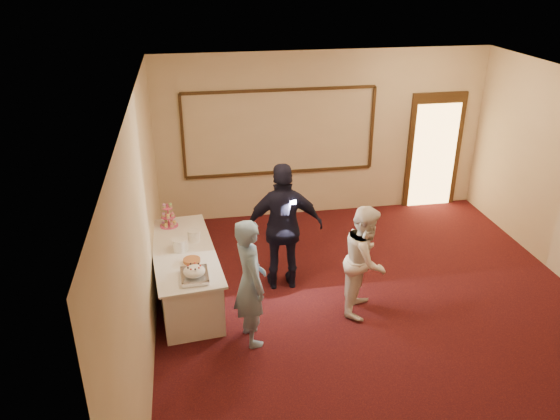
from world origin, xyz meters
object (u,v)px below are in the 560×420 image
object	(u,v)px
pavlova_tray	(194,273)
plate_stack_a	(181,245)
buffet_table	(185,274)
guest	(284,227)
man	(250,282)
tart	(192,261)
cupcake_stand	(168,217)
plate_stack_b	(194,235)
woman	(365,260)

from	to	relation	value
pavlova_tray	plate_stack_a	bearing A→B (deg)	102.25
buffet_table	pavlova_tray	bearing A→B (deg)	-79.95
guest	man	bearing A→B (deg)	64.29
tart	cupcake_stand	bearing A→B (deg)	104.82
pavlova_tray	plate_stack_b	world-z (taller)	pavlova_tray
buffet_table	cupcake_stand	distance (m)	0.97
pavlova_tray	woman	bearing A→B (deg)	1.78
plate_stack_b	tart	bearing A→B (deg)	-94.90
man	buffet_table	bearing A→B (deg)	24.95
pavlova_tray	man	distance (m)	0.73
woman	guest	size ratio (longest dim) A/B	0.81
pavlova_tray	plate_stack_b	size ratio (longest dim) A/B	2.59
buffet_table	plate_stack_a	world-z (taller)	plate_stack_a
plate_stack_a	woman	world-z (taller)	woman
woman	plate_stack_a	bearing A→B (deg)	102.19
man	plate_stack_a	bearing A→B (deg)	25.93
guest	plate_stack_b	bearing A→B (deg)	-5.61
plate_stack_a	woman	xyz separation A→B (m)	(2.41, -0.68, -0.09)
pavlova_tray	plate_stack_b	xyz separation A→B (m)	(0.03, 1.02, 0.00)
pavlova_tray	tart	world-z (taller)	pavlova_tray
tart	woman	world-z (taller)	woman
plate_stack_b	woman	size ratio (longest dim) A/B	0.12
plate_stack_b	man	world-z (taller)	man
pavlova_tray	guest	xyz separation A→B (m)	(1.28, 0.84, 0.11)
buffet_table	pavlova_tray	distance (m)	0.89
cupcake_stand	woman	distance (m)	2.97
tart	woman	size ratio (longest dim) A/B	0.17
tart	woman	bearing A→B (deg)	-8.02
tart	guest	distance (m)	1.39
plate_stack_a	plate_stack_b	bearing A→B (deg)	54.19
woman	plate_stack_b	bearing A→B (deg)	94.83
woman	buffet_table	bearing A→B (deg)	102.05
plate_stack_b	man	bearing A→B (deg)	-64.81
tart	man	bearing A→B (deg)	-46.04
plate_stack_a	plate_stack_b	xyz separation A→B (m)	(0.19, 0.27, -0.01)
tart	man	size ratio (longest dim) A/B	0.16
man	cupcake_stand	bearing A→B (deg)	16.48
woman	cupcake_stand	bearing A→B (deg)	88.27
buffet_table	plate_stack_a	distance (m)	0.47
cupcake_stand	plate_stack_b	size ratio (longest dim) A/B	2.12
cupcake_stand	plate_stack_b	bearing A→B (deg)	-55.50
man	guest	distance (m)	1.32
buffet_table	man	xyz separation A→B (m)	(0.79, -1.07, 0.45)
tart	plate_stack_a	bearing A→B (deg)	110.71
plate_stack_a	tart	distance (m)	0.39
plate_stack_a	guest	xyz separation A→B (m)	(1.45, 0.09, 0.09)
tart	buffet_table	bearing A→B (deg)	106.52
cupcake_stand	man	world-z (taller)	man
plate_stack_b	man	size ratio (longest dim) A/B	0.11
woman	pavlova_tray	bearing A→B (deg)	119.85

